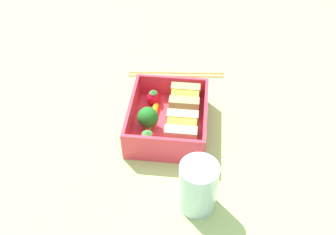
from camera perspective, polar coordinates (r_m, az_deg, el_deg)
ground_plane at (r=71.42cm, az=0.00°, el=-2.13°), size 120.00×120.00×2.00cm
bento_tray at (r=70.27cm, az=0.00°, el=-1.23°), size 16.83×14.09×1.20cm
bento_rim at (r=68.24cm, az=0.00°, el=0.48°), size 16.83×14.09×4.60cm
sandwich_left at (r=70.85cm, az=2.55°, el=2.40°), size 5.92×5.53×4.58cm
sandwich_center_left at (r=65.44cm, az=2.06°, el=-1.96°), size 5.92×5.53×4.58cm
strawberry_left at (r=73.06cm, az=-2.23°, el=3.08°), size 2.68×2.68×3.28cm
carrot_stick_far_left at (r=70.85cm, az=-2.16°, el=0.54°), size 5.17×1.39×1.18cm
broccoli_floret at (r=67.33cm, az=-3.11°, el=-0.02°), size 3.80×3.80×4.55cm
strawberry_far_left at (r=64.91cm, az=-3.15°, el=-3.33°), size 3.05×3.05×3.65cm
chopstick_pair at (r=82.77cm, az=1.32°, el=6.74°), size 3.64×21.00×0.70cm
drinking_glass at (r=56.73cm, az=4.58°, el=-10.44°), size 5.84×5.84×9.02cm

